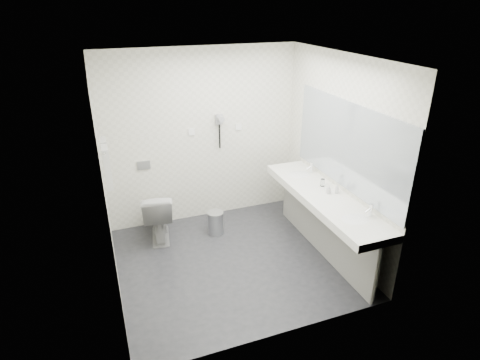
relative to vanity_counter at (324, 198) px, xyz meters
name	(u,v)px	position (x,y,z in m)	size (l,w,h in m)	color
floor	(233,261)	(-1.12, 0.20, -0.80)	(2.80, 2.80, 0.00)	#2A2A2F
ceiling	(231,58)	(-1.12, 0.20, 1.70)	(2.80, 2.80, 0.00)	white
wall_back	(202,137)	(-1.12, 1.50, 0.45)	(2.80, 2.80, 0.00)	white
wall_front	(282,226)	(-1.12, -1.10, 0.45)	(2.80, 2.80, 0.00)	white
wall_left	(105,190)	(-2.52, 0.20, 0.45)	(2.60, 2.60, 0.00)	white
wall_right	(337,156)	(0.27, 0.20, 0.45)	(2.60, 2.60, 0.00)	white
vanity_counter	(324,198)	(0.00, 0.00, 0.00)	(0.55, 2.20, 0.10)	white
vanity_panel	(322,227)	(0.02, 0.00, -0.42)	(0.03, 2.15, 0.75)	gray
vanity_post_near	(376,274)	(0.05, -1.04, -0.42)	(0.06, 0.06, 0.75)	silver
vanity_post_far	(288,193)	(0.05, 1.04, -0.42)	(0.06, 0.06, 0.75)	silver
mirror	(347,146)	(0.26, 0.00, 0.65)	(0.02, 2.20, 1.05)	#B2BCC6
basin_near	(355,220)	(0.00, -0.65, 0.04)	(0.40, 0.31, 0.05)	white
basin_far	(299,176)	(0.00, 0.65, 0.04)	(0.40, 0.31, 0.05)	white
faucet_near	(371,210)	(0.19, -0.65, 0.12)	(0.04, 0.04, 0.15)	silver
faucet_far	(312,168)	(0.19, 0.65, 0.12)	(0.04, 0.04, 0.15)	silver
soap_bottle_a	(329,190)	(0.06, 0.00, 0.10)	(0.05, 0.05, 0.10)	white
soap_bottle_c	(337,188)	(0.17, -0.03, 0.11)	(0.05, 0.05, 0.13)	white
glass_left	(323,183)	(0.11, 0.21, 0.10)	(0.05, 0.05, 0.10)	silver
toilet	(158,215)	(-1.89, 1.10, -0.44)	(0.40, 0.70, 0.71)	white
flush_plate	(144,165)	(-1.98, 1.49, 0.15)	(0.18, 0.02, 0.12)	#B2B5BA
pedal_bin	(216,223)	(-1.13, 0.93, -0.64)	(0.23, 0.23, 0.32)	#B2B5BA
bin_lid	(215,213)	(-1.13, 0.93, -0.47)	(0.23, 0.23, 0.01)	#B2B5BA
towel_rail	(103,145)	(-2.47, 0.75, 0.75)	(0.02, 0.02, 0.62)	silver
towel_near	(107,167)	(-2.46, 0.61, 0.53)	(0.07, 0.24, 0.48)	silver
towel_far	(106,159)	(-2.46, 0.89, 0.53)	(0.07, 0.24, 0.48)	silver
dryer_cradle	(219,119)	(-0.88, 1.47, 0.70)	(0.10, 0.04, 0.14)	#9B9DA1
dryer_barrel	(220,118)	(-0.88, 1.40, 0.73)	(0.08, 0.08, 0.14)	#9B9DA1
dryer_cord	(220,136)	(-0.88, 1.46, 0.45)	(0.02, 0.02, 0.35)	black
switch_plate_a	(192,132)	(-1.27, 1.49, 0.55)	(0.09, 0.02, 0.09)	white
switch_plate_b	(238,127)	(-0.57, 1.49, 0.55)	(0.09, 0.02, 0.09)	white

